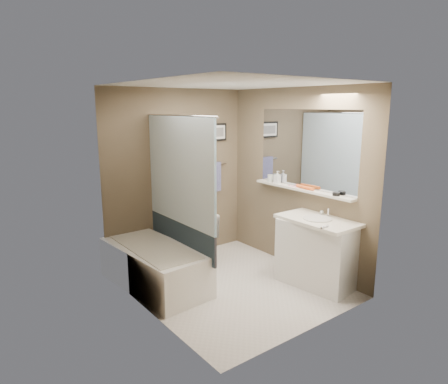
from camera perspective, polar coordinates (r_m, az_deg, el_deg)
ground at (r=5.05m, az=1.06°, el=-13.16°), size 2.50×2.50×0.00m
ceiling at (r=4.56m, az=1.18°, el=14.94°), size 2.20×2.50×0.04m
wall_back at (r=5.66m, az=-6.64°, el=2.34°), size 2.20×0.04×2.40m
wall_front at (r=3.80m, az=12.72°, el=-2.77°), size 2.20×0.04×2.40m
wall_left at (r=4.09m, az=-10.83°, el=-1.61°), size 0.04×2.50×2.40m
wall_right at (r=5.38m, az=10.17°, el=1.73°), size 0.04×2.50×2.40m
tile_surround at (r=4.58m, az=-13.67°, el=-2.85°), size 0.02×1.55×2.00m
curtain_rod at (r=4.74m, az=-6.53°, el=10.78°), size 0.02×1.55×0.02m
curtain_upper at (r=4.80m, az=-6.35°, el=3.01°), size 0.03×1.45×1.28m
curtain_lower at (r=5.00m, az=-6.12°, el=-6.31°), size 0.03×1.45×0.36m
mirror at (r=5.23m, az=11.63°, el=6.02°), size 0.02×1.60×1.00m
shelf at (r=5.27m, az=10.99°, el=0.36°), size 0.12×1.60×0.03m
towel_bar at (r=5.92m, az=-2.01°, el=3.84°), size 0.60×0.02×0.02m
towel at (r=5.94m, az=-1.89°, el=2.10°), size 0.34×0.05×0.44m
art_frame at (r=5.89m, az=-2.14°, el=8.49°), size 0.62×0.02×0.26m
art_mat at (r=5.88m, az=-2.06°, el=8.48°), size 0.56×0.00×0.20m
art_image at (r=5.87m, az=-2.05°, el=8.48°), size 0.50×0.00×0.13m
door at (r=4.27m, az=17.51°, el=-4.17°), size 0.80×0.02×2.00m
door_handle at (r=4.04m, az=14.18°, el=-4.89°), size 0.10×0.02×0.02m
bathtub at (r=5.01m, az=-9.87°, el=-10.44°), size 0.81×1.55×0.50m
tub_rim at (r=4.92m, az=-9.98°, el=-7.75°), size 0.56×1.36×0.02m
toilet at (r=5.56m, az=-4.84°, el=-6.63°), size 0.58×0.81×0.74m
vanity at (r=5.05m, az=13.10°, el=-8.55°), size 0.62×0.96×0.80m
countertop at (r=4.91m, az=13.26°, el=-3.99°), size 0.54×0.96×0.04m
sink_basin at (r=4.90m, az=13.20°, el=-3.69°), size 0.34×0.34×0.01m
faucet_spout at (r=5.04m, az=14.68°, el=-2.83°), size 0.02×0.02×0.10m
faucet_knob at (r=5.10m, az=13.79°, el=-2.82°), size 0.05×0.05×0.05m
candle_bowl_near at (r=4.93m, az=15.73°, el=-0.29°), size 0.09×0.09×0.04m
hair_brush_front at (r=5.20m, az=11.78°, el=0.59°), size 0.05×0.22×0.04m
hair_brush_back at (r=5.25m, az=11.15°, el=0.73°), size 0.07×0.22×0.04m
pink_comb at (r=5.37m, az=9.82°, el=0.82°), size 0.04×0.16×0.01m
glass_jar at (r=5.65m, az=6.65°, el=1.97°), size 0.08×0.08×0.10m
soap_bottle at (r=5.55m, az=7.62°, el=2.12°), size 0.08×0.09×0.17m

